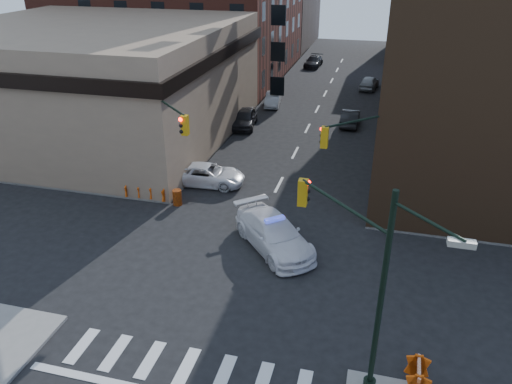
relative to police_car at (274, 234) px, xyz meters
The scene contains 25 objects.
ground 2.82m from the police_car, 120.81° to the right, with size 140.00×140.00×0.00m, color black.
sidewalk_nw 39.01m from the police_car, 128.68° to the left, with size 34.00×54.50×0.15m, color gray.
bank_building 23.50m from the police_car, 142.31° to the left, with size 22.00×22.00×9.00m, color #8E775D.
commercial_row_ne 24.10m from the police_car, 60.07° to the left, with size 14.00×34.00×14.00m, color #4C321E.
filler_ne 57.34m from the police_car, 77.23° to the left, with size 16.00×16.00×12.00m, color #57261B.
signal_pole_se 9.85m from the police_car, 59.21° to the right, with size 5.40×5.27×8.00m.
signal_pole_nw 8.57m from the police_car, 157.23° to the left, with size 3.58×3.67×8.00m.
signal_pole_ne 6.43m from the police_car, 34.33° to the left, with size 3.67×3.58×8.00m.
tree_ne_near 24.62m from the police_car, 75.50° to the left, with size 3.00×3.00×4.85m.
tree_ne_far 32.39m from the police_car, 79.06° to the left, with size 3.00×3.00×4.85m.
police_car is the anchor object (origin of this frame).
pickup 8.96m from the police_car, 132.67° to the left, with size 2.33×5.05×1.40m, color white.
parked_car_wnear 19.95m from the police_car, 110.16° to the left, with size 1.89×4.71×1.60m, color black.
parked_car_wfar 26.44m from the police_car, 102.89° to the left, with size 1.40×4.00×1.32m, color #9DA0A5.
parked_car_wdeep 45.04m from the police_car, 95.95° to the left, with size 1.92×4.73×1.37m, color black.
parked_car_enear 21.69m from the police_car, 84.33° to the left, with size 1.49×4.28×1.41m, color black.
parked_car_efar 34.97m from the police_car, 84.88° to the left, with size 1.74×4.32×1.47m, color #93989C.
pedestrian_a 11.34m from the police_car, 144.92° to the left, with size 0.57×0.38×1.57m, color black.
pedestrian_b 11.77m from the police_car, 144.54° to the left, with size 0.77×0.60×1.59m, color black.
pedestrian_c 13.16m from the police_car, 155.34° to the left, with size 1.09×0.45×1.85m, color black.
barrel_road 1.43m from the police_car, 88.14° to the left, with size 0.62×0.62×1.10m, color #C85F09.
barrel_bank 7.63m from the police_car, 154.38° to the left, with size 0.56×0.56×0.99m, color #D85A0A.
barricade_se_a 10.68m from the police_car, 48.54° to the right, with size 1.31×0.65×0.98m, color #C84409, non-canonical shape.
barricade_nw_a 8.79m from the police_car, 157.27° to the left, with size 1.18×0.59×0.89m, color #D44E09, non-canonical shape.
barricade_nw_b 10.45m from the police_car, 161.02° to the left, with size 1.13×0.56×0.84m, color orange, non-canonical shape.
Camera 1 is at (6.12, -19.81, 14.46)m, focal length 35.00 mm.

